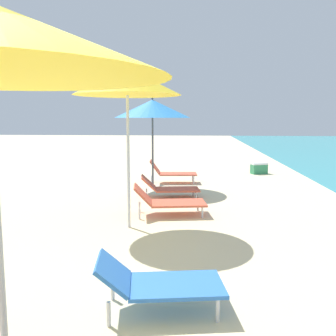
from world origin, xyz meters
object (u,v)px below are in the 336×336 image
(lounger_farthest_shoreside, at_px, (171,172))
(cooler_box, at_px, (259,168))
(lounger_nearest_shoreside, at_px, (158,282))
(lounger_farthest_inland, at_px, (169,188))
(umbrella_second, at_px, (127,82))
(umbrella_farthest, at_px, (152,109))
(lounger_second_shoreside, at_px, (168,201))

(lounger_farthest_shoreside, xyz_separation_m, cooler_box, (2.94, 2.11, -0.14))
(lounger_nearest_shoreside, relative_size, lounger_farthest_inland, 0.90)
(umbrella_second, relative_size, lounger_farthest_shoreside, 1.96)
(umbrella_second, bearing_deg, cooler_box, 63.69)
(lounger_farthest_inland, relative_size, cooler_box, 2.38)
(umbrella_farthest, relative_size, cooler_box, 3.99)
(cooler_box, bearing_deg, umbrella_farthest, -136.90)
(umbrella_second, xyz_separation_m, umbrella_farthest, (-0.01, 3.64, -0.36))
(umbrella_farthest, relative_size, lounger_farthest_shoreside, 1.72)
(umbrella_second, distance_m, lounger_second_shoreside, 2.51)
(umbrella_second, distance_m, umbrella_farthest, 3.66)
(lounger_farthest_inland, bearing_deg, lounger_farthest_shoreside, 84.22)
(lounger_farthest_inland, bearing_deg, lounger_second_shoreside, -94.56)
(lounger_nearest_shoreside, height_order, lounger_farthest_shoreside, lounger_farthest_shoreside)
(lounger_second_shoreside, relative_size, cooler_box, 2.43)
(lounger_nearest_shoreside, bearing_deg, lounger_farthest_inland, 84.52)
(lounger_farthest_shoreside, xyz_separation_m, lounger_farthest_inland, (0.09, -2.12, -0.08))
(lounger_farthest_shoreside, height_order, lounger_farthest_inland, lounger_farthest_shoreside)
(lounger_second_shoreside, height_order, lounger_farthest_shoreside, lounger_farthest_shoreside)
(lounger_farthest_inland, bearing_deg, lounger_nearest_shoreside, -94.91)
(umbrella_farthest, xyz_separation_m, lounger_farthest_inland, (0.52, -1.07, -1.93))
(umbrella_second, bearing_deg, umbrella_farthest, 90.21)
(umbrella_farthest, distance_m, lounger_farthest_shoreside, 2.17)
(umbrella_second, bearing_deg, lounger_farthest_shoreside, 84.89)
(lounger_nearest_shoreside, xyz_separation_m, lounger_farthest_shoreside, (-0.40, 7.54, 0.03))
(lounger_farthest_shoreside, bearing_deg, lounger_second_shoreside, -91.90)
(umbrella_farthest, height_order, lounger_farthest_shoreside, umbrella_farthest)
(umbrella_second, xyz_separation_m, lounger_farthest_shoreside, (0.42, 4.68, -2.22))
(lounger_second_shoreside, distance_m, lounger_farthest_shoreside, 3.78)
(lounger_nearest_shoreside, height_order, umbrella_farthest, umbrella_farthest)
(lounger_nearest_shoreside, distance_m, cooler_box, 9.98)
(lounger_second_shoreside, relative_size, umbrella_farthest, 0.61)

